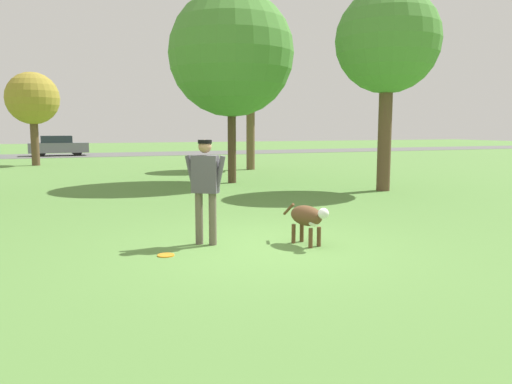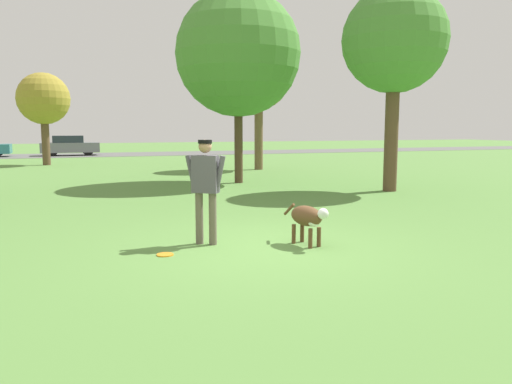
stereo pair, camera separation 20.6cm
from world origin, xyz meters
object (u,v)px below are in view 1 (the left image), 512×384
(person, at_px, (205,182))
(dog, at_px, (308,217))
(frisbee, at_px, (166,255))
(tree_far_left, at_px, (32,99))
(parked_car_grey, at_px, (58,146))
(tree_mid_center, at_px, (231,54))
(tree_near_right, at_px, (388,42))
(tree_far_right, at_px, (251,79))

(person, xyz_separation_m, dog, (1.58, -0.67, -0.58))
(frisbee, bearing_deg, tree_far_left, 97.25)
(person, xyz_separation_m, tree_far_left, (-3.47, 20.58, 2.38))
(parked_car_grey, bearing_deg, person, -87.56)
(dog, distance_m, frisbee, 2.42)
(dog, relative_size, tree_mid_center, 0.16)
(dog, relative_size, parked_car_grey, 0.27)
(person, distance_m, tree_near_right, 9.46)
(person, height_order, frisbee, person)
(tree_near_right, bearing_deg, tree_far_right, 96.64)
(tree_mid_center, bearing_deg, dog, -101.16)
(dog, xyz_separation_m, tree_far_right, (4.56, 14.74, 3.74))
(dog, distance_m, parked_car_grey, 30.72)
(dog, xyz_separation_m, tree_near_right, (5.61, 5.72, 4.07))
(tree_mid_center, bearing_deg, parked_car_grey, 105.67)
(tree_far_right, distance_m, parked_car_grey, 18.23)
(person, height_order, tree_far_left, tree_far_left)
(person, relative_size, tree_mid_center, 0.26)
(tree_far_left, distance_m, tree_far_right, 11.63)
(frisbee, xyz_separation_m, tree_far_left, (-2.68, 21.08, 3.43))
(tree_far_left, xyz_separation_m, parked_car_grey, (1.08, 9.22, -2.73))
(tree_far_left, xyz_separation_m, tree_far_right, (9.61, -6.50, 0.78))
(frisbee, height_order, parked_car_grey, parked_car_grey)
(person, relative_size, tree_far_left, 0.37)
(frisbee, height_order, tree_far_left, tree_far_left)
(tree_far_left, distance_m, parked_car_grey, 9.67)
(person, bearing_deg, tree_mid_center, 102.64)
(dog, relative_size, frisbee, 4.16)
(tree_far_left, bearing_deg, dog, -76.63)
(frisbee, xyz_separation_m, tree_near_right, (7.98, 5.56, 4.54))
(frisbee, relative_size, tree_near_right, 0.04)
(tree_far_left, xyz_separation_m, tree_mid_center, (6.94, -11.67, 1.09))
(tree_near_right, relative_size, tree_far_right, 1.08)
(person, height_order, parked_car_grey, person)
(tree_near_right, height_order, tree_far_right, tree_near_right)
(frisbee, relative_size, tree_far_left, 0.05)
(person, height_order, tree_near_right, tree_near_right)
(dog, height_order, frisbee, dog)
(person, height_order, tree_mid_center, tree_mid_center)
(tree_near_right, distance_m, tree_far_left, 18.86)
(dog, height_order, tree_far_left, tree_far_left)
(tree_far_right, bearing_deg, tree_near_right, -83.36)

